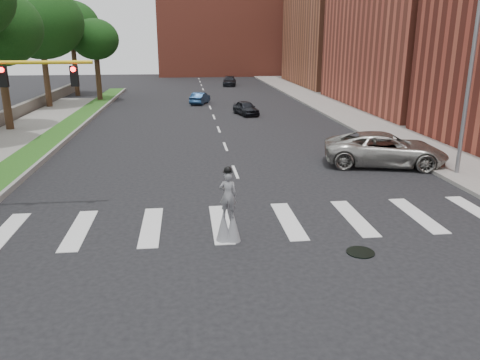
{
  "coord_description": "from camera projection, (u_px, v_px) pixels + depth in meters",
  "views": [
    {
      "loc": [
        -2.45,
        -15.21,
        6.61
      ],
      "look_at": [
        -0.58,
        0.94,
        1.7
      ],
      "focal_mm": 35.0,
      "sensor_mm": 36.0,
      "label": 1
    }
  ],
  "objects": [
    {
      "name": "building_backdrop",
      "position": [
        228.0,
        26.0,
        88.88
      ],
      "size": [
        26.0,
        14.0,
        18.0
      ],
      "primitive_type": "cube",
      "color": "#A54633",
      "rests_on": "ground"
    },
    {
      "name": "stilt_performer",
      "position": [
        228.0,
        214.0,
        15.7
      ],
      "size": [
        0.84,
        0.57,
        2.64
      ],
      "rotation": [
        0.0,
        0.0,
        2.98
      ],
      "color": "#342215",
      "rests_on": "ground"
    },
    {
      "name": "ground_plane",
      "position": [
        259.0,
        233.0,
        16.65
      ],
      "size": [
        160.0,
        160.0,
        0.0
      ],
      "primitive_type": "plane",
      "color": "black",
      "rests_on": "ground"
    },
    {
      "name": "car_mid",
      "position": [
        200.0,
        98.0,
        49.54
      ],
      "size": [
        2.37,
        3.93,
        1.22
      ],
      "primitive_type": "imported",
      "rotation": [
        0.0,
        0.0,
        2.83
      ],
      "color": "#152C4C",
      "rests_on": "ground"
    },
    {
      "name": "tree_6",
      "position": [
        95.0,
        40.0,
        49.47
      ],
      "size": [
        5.0,
        5.0,
        8.72
      ],
      "color": "#342215",
      "rests_on": "ground"
    },
    {
      "name": "sidewalk_right",
      "position": [
        354.0,
        115.0,
        41.78
      ],
      "size": [
        5.0,
        90.0,
        0.18
      ],
      "primitive_type": "cube",
      "color": "gray",
      "rests_on": "ground"
    },
    {
      "name": "grass_median",
      "position": [
        63.0,
        131.0,
        34.36
      ],
      "size": [
        2.0,
        60.0,
        0.25
      ],
      "primitive_type": "cube",
      "color": "#205117",
      "rests_on": "ground"
    },
    {
      "name": "tree_5",
      "position": [
        71.0,
        25.0,
        54.72
      ],
      "size": [
        6.58,
        6.58,
        10.98
      ],
      "color": "#342215",
      "rests_on": "ground"
    },
    {
      "name": "building_far",
      "position": [
        353.0,
        15.0,
        67.54
      ],
      "size": [
        16.0,
        22.0,
        20.0
      ],
      "primitive_type": "cube",
      "color": "#9E563A",
      "rests_on": "ground"
    },
    {
      "name": "median_curb",
      "position": [
        77.0,
        131.0,
        34.47
      ],
      "size": [
        0.2,
        60.0,
        0.28
      ],
      "primitive_type": "cube",
      "color": "gray",
      "rests_on": "ground"
    },
    {
      "name": "suv_crossing",
      "position": [
        385.0,
        149.0,
        25.28
      ],
      "size": [
        6.99,
        4.48,
        1.79
      ],
      "primitive_type": "imported",
      "rotation": [
        0.0,
        0.0,
        1.32
      ],
      "color": "#A2A099",
      "rests_on": "ground"
    },
    {
      "name": "car_near",
      "position": [
        246.0,
        108.0,
        42.28
      ],
      "size": [
        2.33,
        3.93,
        1.25
      ],
      "primitive_type": "imported",
      "rotation": [
        0.0,
        0.0,
        0.25
      ],
      "color": "black",
      "rests_on": "ground"
    },
    {
      "name": "car_far",
      "position": [
        230.0,
        81.0,
        68.72
      ],
      "size": [
        2.41,
        4.74,
        1.32
      ],
      "primitive_type": "imported",
      "rotation": [
        0.0,
        0.0,
        -0.13
      ],
      "color": "black",
      "rests_on": "ground"
    },
    {
      "name": "tree_4",
      "position": [
        40.0,
        22.0,
        44.28
      ],
      "size": [
        8.1,
        8.1,
        11.59
      ],
      "color": "#342215",
      "rests_on": "ground"
    },
    {
      "name": "streetlight",
      "position": [
        468.0,
        77.0,
        22.14
      ],
      "size": [
        2.05,
        0.2,
        9.0
      ],
      "color": "slate",
      "rests_on": "ground"
    },
    {
      "name": "manhole",
      "position": [
        360.0,
        252.0,
        15.07
      ],
      "size": [
        0.9,
        0.9,
        0.04
      ],
      "primitive_type": "cylinder",
      "color": "black",
      "rests_on": "ground"
    }
  ]
}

